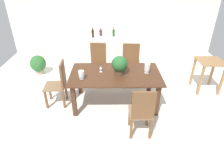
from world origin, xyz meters
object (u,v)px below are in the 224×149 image
object	(u,v)px
chair_head_end	(59,82)
wine_glass	(101,68)
kitchen_counter	(107,52)
chair_far_right	(131,62)
wine_bottle_clear	(101,33)
flower_centerpiece	(120,65)
side_table	(209,69)
crystal_vase_center_near	(81,74)
wine_bottle_amber	(114,33)
dining_table	(115,79)
crystal_vase_left	(147,67)
potted_plant_floor	(38,64)
chair_near_right	(142,111)
wine_bottle_green	(93,33)
chair_far_left	(98,62)

from	to	relation	value
chair_head_end	wine_glass	size ratio (longest dim) A/B	7.50
wine_glass	kitchen_counter	world-z (taller)	kitchen_counter
chair_far_right	wine_bottle_clear	xyz separation A→B (m)	(-0.81, 1.01, 0.47)
chair_far_right	kitchen_counter	distance (m)	1.09
flower_centerpiece	side_table	size ratio (longest dim) A/B	0.48
crystal_vase_center_near	wine_bottle_amber	world-z (taller)	wine_bottle_amber
dining_table	side_table	world-z (taller)	side_table
flower_centerpiece	crystal_vase_left	bearing A→B (deg)	2.67
chair_head_end	potted_plant_floor	bearing A→B (deg)	-148.50
crystal_vase_left	crystal_vase_center_near	size ratio (longest dim) A/B	1.23
crystal_vase_center_near	wine_bottle_amber	size ratio (longest dim) A/B	0.65
wine_glass	wine_bottle_amber	xyz separation A→B (m)	(0.31, 1.85, 0.20)
flower_centerpiece	crystal_vase_center_near	distance (m)	0.80
chair_near_right	wine_bottle_green	bearing A→B (deg)	-69.76
flower_centerpiece	side_table	xyz separation A→B (m)	(2.17, 0.52, -0.37)
chair_far_right	chair_head_end	distance (m)	1.91
wine_bottle_amber	kitchen_counter	bearing A→B (deg)	-163.76
flower_centerpiece	potted_plant_floor	world-z (taller)	flower_centerpiece
chair_near_right	wine_glass	xyz separation A→B (m)	(-0.73, 1.06, 0.30)
crystal_vase_center_near	dining_table	bearing A→B (deg)	16.47
flower_centerpiece	wine_bottle_clear	world-z (taller)	wine_bottle_clear
kitchen_counter	chair_far_right	bearing A→B (deg)	-55.26
crystal_vase_center_near	chair_far_left	bearing A→B (deg)	77.73
wine_bottle_clear	wine_bottle_amber	bearing A→B (deg)	-9.06
dining_table	chair_head_end	xyz separation A→B (m)	(-1.20, 0.00, -0.08)
wine_bottle_clear	chair_head_end	bearing A→B (deg)	-112.45
chair_far_right	potted_plant_floor	size ratio (longest dim) A/B	1.81
potted_plant_floor	wine_bottle_clear	bearing A→B (deg)	18.13
crystal_vase_center_near	wine_bottle_clear	distance (m)	2.23
dining_table	crystal_vase_center_near	bearing A→B (deg)	-163.53
kitchen_counter	wine_bottle_green	xyz separation A→B (m)	(-0.41, -0.02, 0.59)
chair_near_right	crystal_vase_left	xyz separation A→B (m)	(0.24, 1.00, 0.33)
chair_far_right	chair_near_right	size ratio (longest dim) A/B	1.01
dining_table	chair_far_left	bearing A→B (deg)	112.96
kitchen_counter	wine_bottle_amber	world-z (taller)	wine_bottle_amber
wine_bottle_amber	dining_table	bearing A→B (deg)	-89.98
wine_bottle_green	crystal_vase_center_near	bearing A→B (deg)	-92.17
dining_table	chair_head_end	bearing A→B (deg)	179.78
side_table	wine_glass	bearing A→B (deg)	-170.26
chair_far_right	crystal_vase_center_near	world-z (taller)	chair_far_right
flower_centerpiece	crystal_vase_left	world-z (taller)	flower_centerpiece
dining_table	wine_bottle_clear	world-z (taller)	wine_bottle_clear
dining_table	wine_bottle_amber	distance (m)	1.98
crystal_vase_left	wine_glass	world-z (taller)	crystal_vase_left
chair_far_right	flower_centerpiece	distance (m)	1.12
chair_far_right	crystal_vase_left	size ratio (longest dim) A/B	4.83
potted_plant_floor	crystal_vase_left	bearing A→B (deg)	-26.17
crystal_vase_left	wine_bottle_green	distance (m)	2.24
wine_bottle_green	wine_bottle_clear	world-z (taller)	wine_bottle_green
wine_bottle_green	side_table	distance (m)	3.19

